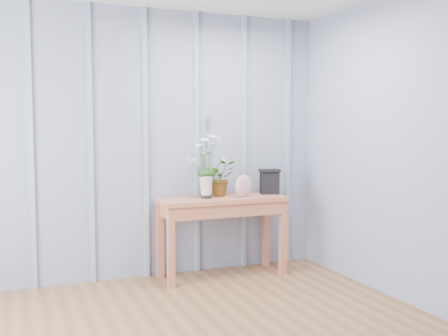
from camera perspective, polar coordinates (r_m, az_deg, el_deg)
name	(u,v)px	position (r m, az deg, el deg)	size (l,w,h in m)	color
room_shell	(155,40)	(3.62, -7.57, 13.60)	(4.00, 4.50, 2.50)	#8890A9
sideboard	(222,209)	(4.95, -0.22, -4.51)	(1.20, 0.45, 0.75)	#AE5E3F
daisy_vase	(206,158)	(4.83, -1.97, 1.12)	(0.42, 0.32, 0.60)	black
spider_plant	(219,178)	(5.03, -0.56, -1.08)	(0.31, 0.27, 0.34)	#173812
felt_disc_vessel	(244,186)	(4.94, 2.15, -1.96)	(0.21, 0.06, 0.21)	#9C4B6D
carved_box	(269,181)	(5.19, 4.97, -1.44)	(0.23, 0.20, 0.24)	black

